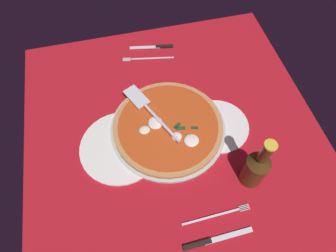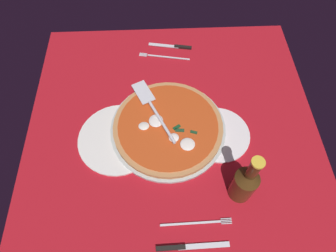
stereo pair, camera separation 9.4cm
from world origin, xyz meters
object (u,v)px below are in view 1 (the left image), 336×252
pizza_server (150,111)px  pizza (168,126)px  dinner_plate_right (121,147)px  beer_bottle (256,167)px  dinner_plate_left (218,126)px  place_setting_near (152,53)px  place_setting_far (214,229)px

pizza_server → pizza: bearing=-167.6°
dinner_plate_right → beer_bottle: size_ratio=1.19×
dinner_plate_left → place_setting_near: place_setting_near is taller
pizza → place_setting_far: bearing=98.1°
pizza_server → place_setting_far: 40.89cm
dinner_plate_left → pizza_server: size_ratio=0.79×
pizza → dinner_plate_left: bearing=170.3°
dinner_plate_left → beer_bottle: beer_bottle is taller
dinner_plate_left → dinner_plate_right: same height
dinner_plate_right → place_setting_near: size_ratio=1.19×
place_setting_near → place_setting_far: size_ratio=1.03×
beer_bottle → pizza_server: bearing=-48.8°
pizza_server → beer_bottle: 37.33cm
pizza_server → place_setting_near: (-6.63, -29.21, -3.93)cm
dinner_plate_left → dinner_plate_right: bearing=0.2°
pizza → place_setting_far: (-4.82, 33.72, -1.84)cm
dinner_plate_right → place_setting_far: size_ratio=1.22×
place_setting_near → beer_bottle: 60.36cm
dinner_plate_left → pizza: pizza is taller
pizza_server → place_setting_far: size_ratio=1.22×
pizza → place_setting_far: pizza is taller
dinner_plate_right → place_setting_near: place_setting_near is taller
place_setting_far → beer_bottle: beer_bottle is taller
place_setting_near → pizza_server: bearing=87.7°
dinner_plate_left → pizza: bearing=-9.7°
dinner_plate_right → place_setting_near: (-18.24, -38.00, -0.15)cm
dinner_plate_left → place_setting_near: size_ratio=0.94×
place_setting_near → place_setting_far: 68.87cm
pizza → beer_bottle: size_ratio=1.64×
pizza → place_setting_far: size_ratio=1.69×
pizza → pizza_server: (4.59, -5.88, 2.08)cm
pizza → pizza_server: pizza_server is taller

